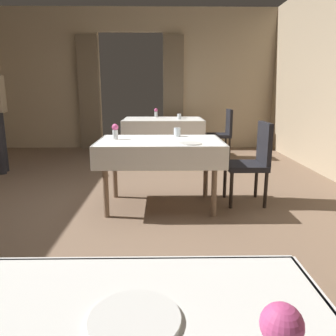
# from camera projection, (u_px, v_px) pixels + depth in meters

# --- Properties ---
(ground) EXTENTS (10.08, 10.08, 0.00)m
(ground) POSITION_uv_depth(u_px,v_px,m) (100.00, 211.00, 3.60)
(ground) COLOR #7A604C
(wall_back) EXTENTS (6.40, 0.27, 3.00)m
(wall_back) POSITION_uv_depth(u_px,v_px,m) (132.00, 80.00, 7.33)
(wall_back) COLOR tan
(wall_back) RESTS_ON ground
(dining_table_mid) EXTENTS (1.33, 0.89, 0.75)m
(dining_table_mid) POSITION_uv_depth(u_px,v_px,m) (160.00, 148.00, 3.60)
(dining_table_mid) COLOR #7A604C
(dining_table_mid) RESTS_ON ground
(dining_table_far) EXTENTS (1.51, 1.06, 0.75)m
(dining_table_far) POSITION_uv_depth(u_px,v_px,m) (163.00, 124.00, 6.37)
(dining_table_far) COLOR #7A604C
(dining_table_far) RESTS_ON ground
(chair_mid_right) EXTENTS (0.44, 0.44, 0.93)m
(chair_mid_right) POSITION_uv_depth(u_px,v_px,m) (253.00, 159.00, 3.76)
(chair_mid_right) COLOR black
(chair_mid_right) RESTS_ON ground
(chair_far_right) EXTENTS (0.44, 0.44, 0.93)m
(chair_far_right) POSITION_uv_depth(u_px,v_px,m) (223.00, 131.00, 6.35)
(chair_far_right) COLOR black
(chair_far_right) RESTS_ON ground
(plate_near_b) EXTENTS (0.22, 0.22, 0.01)m
(plate_near_b) POSITION_uv_depth(u_px,v_px,m) (134.00, 319.00, 0.76)
(plate_near_b) COLOR white
(plate_near_b) RESTS_ON dining_table_near
(flower_vase_mid) EXTENTS (0.07, 0.07, 0.17)m
(flower_vase_mid) POSITION_uv_depth(u_px,v_px,m) (115.00, 131.00, 3.62)
(flower_vase_mid) COLOR silver
(flower_vase_mid) RESTS_ON dining_table_mid
(plate_mid_b) EXTENTS (0.24, 0.24, 0.01)m
(plate_mid_b) POSITION_uv_depth(u_px,v_px,m) (190.00, 143.00, 3.32)
(plate_mid_b) COLOR white
(plate_mid_b) RESTS_ON dining_table_mid
(glass_mid_c) EXTENTS (0.08, 0.08, 0.10)m
(glass_mid_c) POSITION_uv_depth(u_px,v_px,m) (177.00, 132.00, 3.86)
(glass_mid_c) COLOR silver
(glass_mid_c) RESTS_ON dining_table_mid
(flower_vase_far) EXTENTS (0.07, 0.07, 0.18)m
(flower_vase_far) POSITION_uv_depth(u_px,v_px,m) (156.00, 112.00, 6.67)
(flower_vase_far) COLOR silver
(flower_vase_far) RESTS_ON dining_table_far
(glass_far_b) EXTENTS (0.07, 0.07, 0.10)m
(glass_far_b) POSITION_uv_depth(u_px,v_px,m) (179.00, 116.00, 6.20)
(glass_far_b) COLOR silver
(glass_far_b) RESTS_ON dining_table_far
(plate_far_c) EXTENTS (0.20, 0.20, 0.01)m
(plate_far_c) POSITION_uv_depth(u_px,v_px,m) (182.00, 118.00, 6.53)
(plate_far_c) COLOR white
(plate_far_c) RESTS_ON dining_table_far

